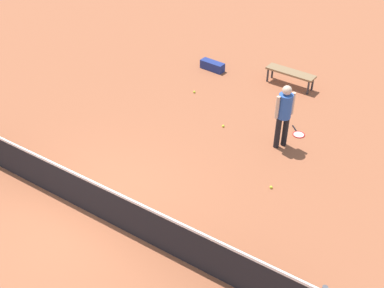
{
  "coord_description": "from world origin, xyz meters",
  "views": [
    {
      "loc": [
        -5.7,
        4.77,
        6.93
      ],
      "look_at": [
        -1.21,
        -2.17,
        0.9
      ],
      "focal_mm": 43.72,
      "sensor_mm": 36.0,
      "label": 1
    }
  ],
  "objects_px": {
    "player_near_side": "(284,111)",
    "equipment_bag": "(211,65)",
    "courtside_bench": "(291,73)",
    "tennis_ball_near_player": "(194,92)",
    "tennis_ball_by_net": "(223,126)",
    "tennis_ball_midcourt": "(271,187)",
    "tennis_racket_near_player": "(298,134)"
  },
  "relations": [
    {
      "from": "tennis_ball_midcourt",
      "to": "courtside_bench",
      "type": "bearing_deg",
      "value": -71.32
    },
    {
      "from": "player_near_side",
      "to": "tennis_racket_near_player",
      "type": "height_order",
      "value": "player_near_side"
    },
    {
      "from": "tennis_ball_by_net",
      "to": "equipment_bag",
      "type": "distance_m",
      "value": 3.34
    },
    {
      "from": "player_near_side",
      "to": "tennis_ball_by_net",
      "type": "relative_size",
      "value": 25.76
    },
    {
      "from": "tennis_ball_near_player",
      "to": "tennis_ball_midcourt",
      "type": "xyz_separation_m",
      "value": [
        -3.73,
        2.66,
        0.0
      ]
    },
    {
      "from": "player_near_side",
      "to": "equipment_bag",
      "type": "xyz_separation_m",
      "value": [
        3.58,
        -2.65,
        -0.87
      ]
    },
    {
      "from": "player_near_side",
      "to": "tennis_ball_near_player",
      "type": "relative_size",
      "value": 25.76
    },
    {
      "from": "tennis_ball_midcourt",
      "to": "equipment_bag",
      "type": "bearing_deg",
      "value": -46.0
    },
    {
      "from": "tennis_ball_near_player",
      "to": "courtside_bench",
      "type": "bearing_deg",
      "value": -138.47
    },
    {
      "from": "player_near_side",
      "to": "equipment_bag",
      "type": "distance_m",
      "value": 4.54
    },
    {
      "from": "player_near_side",
      "to": "courtside_bench",
      "type": "bearing_deg",
      "value": -70.83
    },
    {
      "from": "tennis_racket_near_player",
      "to": "courtside_bench",
      "type": "distance_m",
      "value": 2.63
    },
    {
      "from": "tennis_ball_by_net",
      "to": "player_near_side",
      "type": "bearing_deg",
      "value": -178.44
    },
    {
      "from": "player_near_side",
      "to": "tennis_racket_near_player",
      "type": "xyz_separation_m",
      "value": [
        -0.2,
        -0.72,
        -1.0
      ]
    },
    {
      "from": "tennis_ball_near_player",
      "to": "courtside_bench",
      "type": "xyz_separation_m",
      "value": [
        -2.18,
        -1.93,
        0.38
      ]
    },
    {
      "from": "courtside_bench",
      "to": "tennis_racket_near_player",
      "type": "bearing_deg",
      "value": 118.63
    },
    {
      "from": "equipment_bag",
      "to": "tennis_ball_near_player",
      "type": "bearing_deg",
      "value": 102.66
    },
    {
      "from": "tennis_ball_near_player",
      "to": "equipment_bag",
      "type": "xyz_separation_m",
      "value": [
        0.35,
        -1.58,
        0.11
      ]
    },
    {
      "from": "courtside_bench",
      "to": "player_near_side",
      "type": "bearing_deg",
      "value": 109.17
    },
    {
      "from": "tennis_ball_by_net",
      "to": "courtside_bench",
      "type": "height_order",
      "value": "courtside_bench"
    },
    {
      "from": "tennis_racket_near_player",
      "to": "tennis_ball_midcourt",
      "type": "bearing_deg",
      "value": 97.57
    },
    {
      "from": "tennis_racket_near_player",
      "to": "tennis_ball_near_player",
      "type": "xyz_separation_m",
      "value": [
        3.43,
        -0.35,
        0.02
      ]
    },
    {
      "from": "player_near_side",
      "to": "tennis_ball_midcourt",
      "type": "distance_m",
      "value": 1.93
    },
    {
      "from": "tennis_racket_near_player",
      "to": "tennis_ball_by_net",
      "type": "xyz_separation_m",
      "value": [
        1.8,
        0.76,
        0.02
      ]
    },
    {
      "from": "tennis_ball_midcourt",
      "to": "tennis_racket_near_player",
      "type": "bearing_deg",
      "value": -82.43
    },
    {
      "from": "tennis_ball_near_player",
      "to": "equipment_bag",
      "type": "relative_size",
      "value": 0.08
    },
    {
      "from": "tennis_ball_by_net",
      "to": "tennis_ball_midcourt",
      "type": "height_order",
      "value": "same"
    },
    {
      "from": "equipment_bag",
      "to": "player_near_side",
      "type": "bearing_deg",
      "value": 143.54
    },
    {
      "from": "tennis_ball_by_net",
      "to": "courtside_bench",
      "type": "xyz_separation_m",
      "value": [
        -0.56,
        -3.04,
        0.38
      ]
    },
    {
      "from": "player_near_side",
      "to": "tennis_ball_near_player",
      "type": "distance_m",
      "value": 3.53
    },
    {
      "from": "tennis_ball_near_player",
      "to": "tennis_ball_by_net",
      "type": "xyz_separation_m",
      "value": [
        -1.62,
        1.11,
        0.0
      ]
    },
    {
      "from": "tennis_racket_near_player",
      "to": "courtside_bench",
      "type": "relative_size",
      "value": 0.35
    }
  ]
}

